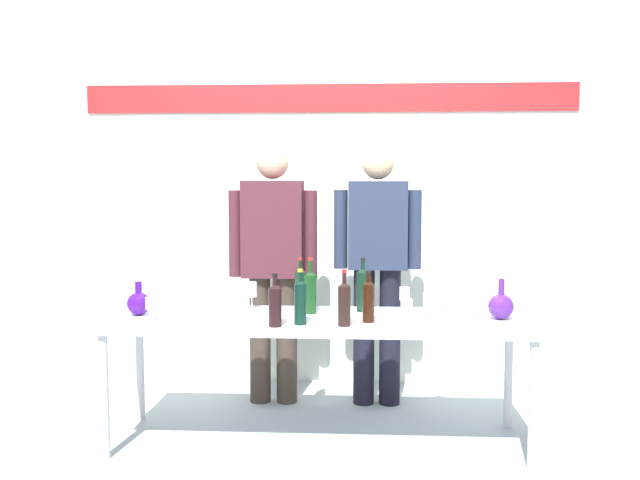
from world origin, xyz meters
TOP-DOWN VIEW (x-y plane):
  - ground_plane at (0.00, 0.00)m, footprint 10.00×10.00m
  - back_wall at (0.00, 1.26)m, footprint 5.06×0.11m
  - display_table at (0.00, 0.00)m, footprint 2.38×0.72m
  - decanter_blue_left at (-1.04, 0.01)m, footprint 0.13×0.13m
  - decanter_blue_right at (1.02, 0.01)m, footprint 0.14×0.14m
  - presenter_left at (-0.35, 0.72)m, footprint 0.59×0.22m
  - presenter_right at (0.35, 0.72)m, footprint 0.57×0.22m
  - wine_bottle_0 at (0.15, -0.22)m, footprint 0.07×0.07m
  - wine_bottle_1 at (0.25, 0.20)m, footprint 0.07×0.07m
  - wine_bottle_2 at (0.28, -0.12)m, footprint 0.06×0.06m
  - wine_bottle_3 at (-0.22, -0.26)m, footprint 0.07×0.07m
  - wine_bottle_4 at (-0.13, 0.27)m, footprint 0.07×0.07m
  - wine_bottle_5 at (-0.05, 0.12)m, footprint 0.07×0.07m
  - wine_bottle_6 at (-0.09, -0.19)m, footprint 0.07×0.07m
  - wine_glass_left_0 at (-0.42, 0.25)m, footprint 0.06×0.06m
  - wine_glass_left_1 at (-0.91, -0.15)m, footprint 0.06×0.06m
  - wine_glass_left_2 at (-0.74, -0.30)m, footprint 0.07×0.07m
  - wine_glass_left_3 at (-0.89, 0.18)m, footprint 0.07×0.07m
  - wine_glass_right_0 at (0.70, 0.25)m, footprint 0.06×0.06m
  - wine_glass_right_1 at (0.48, -0.18)m, footprint 0.07×0.07m
  - wine_glass_right_2 at (0.49, 0.15)m, footprint 0.06×0.06m
  - wine_glass_right_3 at (0.61, -0.08)m, footprint 0.06×0.06m
  - wine_glass_right_4 at (0.88, 0.05)m, footprint 0.07×0.07m

SIDE VIEW (x-z plane):
  - ground_plane at x=0.00m, z-range 0.00..0.00m
  - display_table at x=0.00m, z-range 0.31..1.03m
  - decanter_blue_left at x=-1.04m, z-range 0.70..0.89m
  - decanter_blue_right at x=1.02m, z-range 0.68..0.91m
  - wine_glass_left_1 at x=-0.91m, z-range 0.75..0.88m
  - wine_glass_right_1 at x=0.48m, z-range 0.75..0.89m
  - wine_glass_left_3 at x=-0.89m, z-range 0.75..0.90m
  - wine_glass_right_2 at x=0.49m, z-range 0.76..0.91m
  - wine_glass_left_2 at x=-0.74m, z-range 0.76..0.91m
  - wine_glass_left_0 at x=-0.42m, z-range 0.76..0.92m
  - wine_glass_right_3 at x=0.61m, z-range 0.76..0.92m
  - wine_glass_right_4 at x=0.88m, z-range 0.76..0.92m
  - wine_glass_right_0 at x=0.70m, z-range 0.76..0.93m
  - wine_bottle_3 at x=-0.22m, z-range 0.70..0.99m
  - wine_bottle_2 at x=0.28m, z-range 0.71..0.99m
  - wine_bottle_0 at x=0.15m, z-range 0.70..1.00m
  - wine_bottle_4 at x=-0.13m, z-range 0.70..1.01m
  - wine_bottle_6 at x=-0.09m, z-range 0.70..1.00m
  - wine_bottle_5 at x=-0.05m, z-range 0.70..1.02m
  - wine_bottle_1 at x=0.25m, z-range 0.70..1.02m
  - presenter_right at x=0.35m, z-range 0.12..1.83m
  - presenter_left at x=-0.35m, z-range 0.12..1.84m
  - back_wall at x=0.00m, z-range 0.00..3.00m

